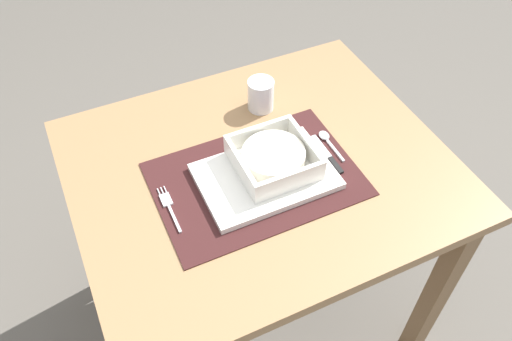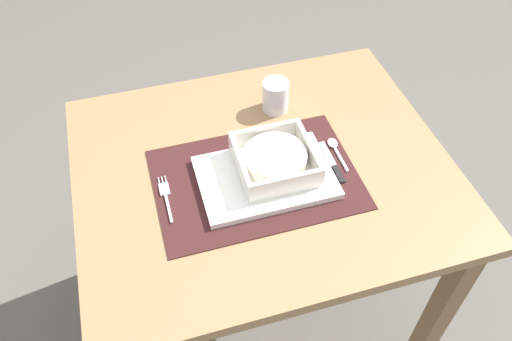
# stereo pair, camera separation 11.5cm
# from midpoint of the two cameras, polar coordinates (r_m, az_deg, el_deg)

# --- Properties ---
(ground_plane) EXTENTS (6.00, 6.00, 0.00)m
(ground_plane) POSITION_cam_midpoint_polar(r_m,az_deg,el_deg) (1.79, -1.54, -15.08)
(ground_plane) COLOR #59544C
(dining_table) EXTENTS (0.87, 0.73, 0.71)m
(dining_table) POSITION_cam_midpoint_polar(r_m,az_deg,el_deg) (1.28, -2.07, -2.84)
(dining_table) COLOR #936D47
(dining_table) RESTS_ON ground
(placemat) EXTENTS (0.46, 0.31, 0.00)m
(placemat) POSITION_cam_midpoint_polar(r_m,az_deg,el_deg) (1.17, -2.81, -1.09)
(placemat) COLOR #381919
(placemat) RESTS_ON dining_table
(serving_plate) EXTENTS (0.30, 0.20, 0.02)m
(serving_plate) POSITION_cam_midpoint_polar(r_m,az_deg,el_deg) (1.16, -1.77, -0.79)
(serving_plate) COLOR white
(serving_plate) RESTS_ON placemat
(porridge_bowl) EXTENTS (0.17, 0.17, 0.06)m
(porridge_bowl) POSITION_cam_midpoint_polar(r_m,az_deg,el_deg) (1.16, -0.89, 1.18)
(porridge_bowl) COLOR white
(porridge_bowl) RESTS_ON serving_plate
(fork) EXTENTS (0.02, 0.13, 0.00)m
(fork) POSITION_cam_midpoint_polar(r_m,az_deg,el_deg) (1.14, -12.49, -3.94)
(fork) COLOR silver
(fork) RESTS_ON placemat
(spoon) EXTENTS (0.02, 0.11, 0.01)m
(spoon) POSITION_cam_midpoint_polar(r_m,az_deg,el_deg) (1.26, 5.18, 3.42)
(spoon) COLOR silver
(spoon) RESTS_ON placemat
(butter_knife) EXTENTS (0.01, 0.13, 0.01)m
(butter_knife) POSITION_cam_midpoint_polar(r_m,az_deg,el_deg) (1.22, 5.37, 1.43)
(butter_knife) COLOR black
(butter_knife) RESTS_ON placemat
(bread_knife) EXTENTS (0.01, 0.13, 0.01)m
(bread_knife) POSITION_cam_midpoint_polar(r_m,az_deg,el_deg) (1.22, 3.93, 1.75)
(bread_knife) COLOR #59331E
(bread_knife) RESTS_ON placemat
(drinking_glass) EXTENTS (0.07, 0.07, 0.08)m
(drinking_glass) POSITION_cam_midpoint_polar(r_m,az_deg,el_deg) (1.32, -1.98, 8.07)
(drinking_glass) COLOR white
(drinking_glass) RESTS_ON dining_table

